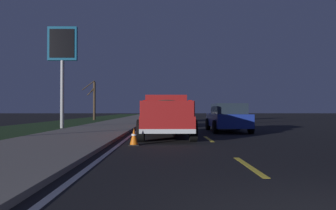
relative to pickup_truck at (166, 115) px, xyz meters
name	(u,v)px	position (x,y,z in m)	size (l,w,h in m)	color
ground	(184,122)	(16.01, -1.75, -0.98)	(144.00, 144.00, 0.00)	black
sidewalk_shoulder	(124,122)	(16.01, 3.95, -0.92)	(108.00, 4.00, 0.12)	slate
grass_verge	(71,122)	(16.01, 8.95, -0.98)	(108.00, 6.00, 0.01)	#1E3819
lane_markings	(158,122)	(17.89, 0.80, -0.98)	(108.00, 3.54, 0.01)	yellow
pickup_truck	(166,115)	(0.00, 0.00, 0.00)	(5.44, 2.32, 1.87)	maroon
sedan_silver	(166,114)	(17.98, -0.03, -0.20)	(4.45, 2.10, 1.54)	#B2B5BA
sedan_red	(163,116)	(8.00, 0.20, -0.20)	(4.44, 2.09, 1.54)	maroon
sedan_blue	(228,117)	(3.50, -3.41, -0.20)	(4.42, 2.06, 1.54)	navy
gas_price_sign	(62,52)	(6.68, 6.74, 3.97)	(0.27, 1.90, 6.61)	#99999E
bare_tree_far	(94,99)	(22.89, 8.33, 1.43)	(1.34, 1.50, 4.61)	#423323
traffic_cone_near	(134,137)	(-3.10, 1.11, -0.70)	(0.36, 0.36, 0.58)	black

